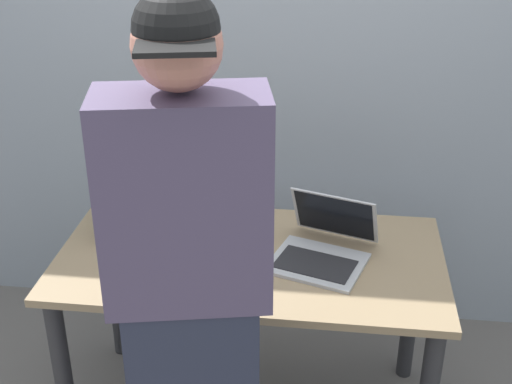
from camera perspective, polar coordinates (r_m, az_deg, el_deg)
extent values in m
cube|color=#9E8460|center=(2.45, -0.47, -5.51)|extent=(1.36, 0.71, 0.03)
cylinder|color=#2D2D30|center=(2.58, -15.59, -14.78)|extent=(0.06, 0.06, 0.70)
cylinder|color=#2D2D30|center=(3.02, -11.54, -7.53)|extent=(0.06, 0.06, 0.70)
cylinder|color=#2D2D30|center=(2.91, 12.71, -9.16)|extent=(0.06, 0.06, 0.70)
cube|color=#B7BABC|center=(2.40, 5.07, -5.86)|extent=(0.37, 0.34, 0.01)
cube|color=#232326|center=(2.38, 4.91, -5.95)|extent=(0.30, 0.23, 0.00)
cube|color=#B7BABC|center=(2.49, 6.52, -1.92)|extent=(0.32, 0.18, 0.20)
cube|color=black|center=(2.48, 6.50, -1.96)|extent=(0.30, 0.16, 0.18)
cylinder|color=#1E5123|center=(2.61, -11.62, -1.49)|extent=(0.07, 0.07, 0.16)
cone|color=#1E5123|center=(2.57, -11.81, 0.36)|extent=(0.07, 0.07, 0.03)
cylinder|color=#1E5123|center=(2.55, -11.93, 1.52)|extent=(0.03, 0.03, 0.09)
cylinder|color=#BFB74C|center=(2.53, -12.03, 2.57)|extent=(0.03, 0.03, 0.01)
cylinder|color=#B6B2DC|center=(2.61, -11.64, -1.33)|extent=(0.07, 0.07, 0.06)
cylinder|color=#333333|center=(2.62, -9.31, -0.85)|extent=(0.07, 0.07, 0.19)
cone|color=#333333|center=(2.58, -9.48, 1.25)|extent=(0.07, 0.07, 0.02)
cylinder|color=#333333|center=(2.56, -9.55, 2.12)|extent=(0.03, 0.03, 0.06)
cylinder|color=#BFB74C|center=(2.54, -9.61, 2.90)|extent=(0.03, 0.03, 0.01)
cylinder|color=#61D283|center=(2.62, -9.32, -0.67)|extent=(0.07, 0.07, 0.07)
cylinder|color=#472B14|center=(2.54, -12.13, -1.74)|extent=(0.07, 0.07, 0.22)
cone|color=#472B14|center=(2.48, -12.40, 0.73)|extent=(0.07, 0.07, 0.02)
cylinder|color=#472B14|center=(2.46, -12.49, 1.64)|extent=(0.03, 0.03, 0.06)
cylinder|color=#BFB74C|center=(2.45, -12.58, 2.44)|extent=(0.03, 0.03, 0.01)
cylinder|color=#93A2BF|center=(2.53, -12.16, -1.52)|extent=(0.07, 0.07, 0.08)
cylinder|color=brown|center=(2.70, -11.61, -0.33)|extent=(0.06, 0.06, 0.18)
cone|color=brown|center=(2.66, -11.80, 1.61)|extent=(0.06, 0.06, 0.02)
cylinder|color=brown|center=(2.64, -11.89, 2.47)|extent=(0.02, 0.02, 0.07)
cylinder|color=#BFB74C|center=(2.62, -11.97, 3.25)|extent=(0.03, 0.03, 0.01)
cylinder|color=#4EAB66|center=(2.70, -11.62, -0.16)|extent=(0.06, 0.06, 0.06)
cube|color=#594C6B|center=(1.74, -5.88, -0.82)|extent=(0.46, 0.29, 0.57)
sphere|color=tan|center=(1.59, -6.55, 11.93)|extent=(0.21, 0.21, 0.21)
sphere|color=black|center=(1.59, -6.62, 13.22)|extent=(0.20, 0.20, 0.20)
cube|color=black|center=(1.47, -6.70, 11.74)|extent=(0.19, 0.15, 0.01)
cube|color=#99A3AD|center=(2.93, 1.46, 12.40)|extent=(6.00, 0.10, 2.60)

